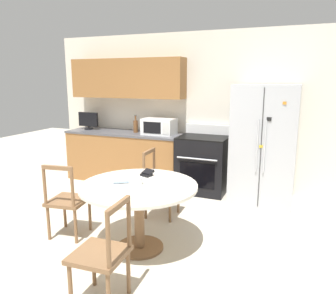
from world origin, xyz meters
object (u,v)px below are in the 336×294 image
microwave (159,126)px  dining_chair_left (67,201)px  candle_glass (138,181)px  wallet (147,173)px  oven_range (203,164)px  dining_chair_near (103,254)px  dining_chair_far (160,185)px  countertop_tv (88,120)px  counter_bottle (136,126)px  refrigerator (264,144)px

microwave → dining_chair_left: microwave is taller
candle_glass → wallet: (-0.05, 0.32, -0.01)m
oven_range → wallet: size_ratio=6.98×
oven_range → dining_chair_near: size_ratio=1.20×
dining_chair_left → dining_chair_far: same height
candle_glass → countertop_tv: bearing=135.2°
dining_chair_left → countertop_tv: bearing=111.1°
counter_bottle → wallet: size_ratio=2.00×
dining_chair_left → microwave: bearing=75.9°
refrigerator → dining_chair_far: 1.70m
wallet → oven_range: bearing=84.7°
microwave → dining_chair_near: 3.20m
dining_chair_left → dining_chair_far: size_ratio=1.00×
microwave → countertop_tv: size_ratio=1.35×
counter_bottle → wallet: (1.10, -1.81, -0.26)m
dining_chair_left → dining_chair_near: (1.04, -0.85, 0.00)m
dining_chair_near → wallet: 1.29m
dining_chair_near → counter_bottle: bearing=19.9°
oven_range → microwave: (-0.80, 0.04, 0.57)m
candle_glass → microwave: bearing=108.0°
dining_chair_left → dining_chair_far: (0.76, 0.96, 0.00)m
refrigerator → oven_range: bearing=176.4°
microwave → dining_chair_near: microwave is taller
refrigerator → counter_bottle: refrigerator is taller
counter_bottle → wallet: bearing=-58.7°
countertop_tv → refrigerator: bearing=-2.1°
candle_glass → refrigerator: bearing=62.2°
candle_glass → dining_chair_near: bearing=-81.4°
candle_glass → dining_chair_far: bearing=99.0°
microwave → candle_glass: microwave is taller
counter_bottle → microwave: bearing=-2.3°
countertop_tv → candle_glass: size_ratio=4.54×
countertop_tv → counter_bottle: 1.00m
oven_range → dining_chair_far: (-0.25, -1.17, -0.03)m
dining_chair_left → dining_chair_near: bearing=-47.6°
oven_range → candle_glass: bearing=-93.1°
refrigerator → countertop_tv: (-3.21, 0.11, 0.20)m
refrigerator → oven_range: size_ratio=1.63×
oven_range → microwave: bearing=177.0°
oven_range → countertop_tv: bearing=178.6°
counter_bottle → candle_glass: counter_bottle is taller
dining_chair_far → dining_chair_near: size_ratio=1.00×
dining_chair_near → microwave: bearing=12.2°
countertop_tv → dining_chair_near: bearing=-53.1°
counter_bottle → refrigerator: bearing=-3.1°
microwave → candle_glass: 2.24m
microwave → candle_glass: bearing=-72.0°
refrigerator → microwave: refrigerator is taller
dining_chair_left → dining_chair_far: bearing=43.3°
oven_range → dining_chair_left: oven_range is taller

